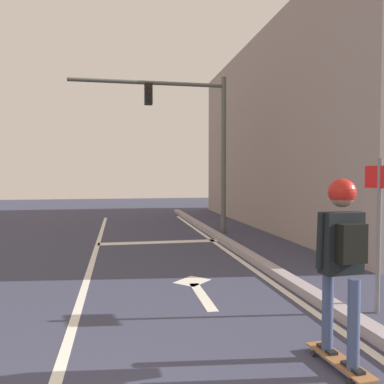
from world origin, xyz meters
TOP-DOWN VIEW (x-y plane):
  - lane_line_center at (-0.09, 6.00)m, footprint 0.12×20.00m
  - lane_line_curbside at (3.07, 6.00)m, footprint 0.12×20.00m
  - stop_bar at (1.56, 9.42)m, footprint 3.31×0.40m
  - lane_arrow_stem at (1.73, 4.52)m, footprint 0.16×1.40m
  - lane_arrow_head at (1.73, 5.37)m, footprint 0.71×0.71m
  - curb_strip at (3.32, 6.00)m, footprint 0.24×24.00m
  - skateboard at (2.55, 2.09)m, footprint 0.28×0.85m
  - skater at (2.55, 2.08)m, footprint 0.48×0.64m
  - traffic_signal_mast at (2.68, 10.92)m, footprint 4.89×0.34m
  - street_sign_post at (3.89, 3.37)m, footprint 0.15×0.44m

SIDE VIEW (x-z plane):
  - lane_line_center at x=-0.09m, z-range 0.00..0.01m
  - lane_line_curbside at x=3.07m, z-range 0.00..0.01m
  - stop_bar at x=1.56m, z-range 0.00..0.01m
  - lane_arrow_stem at x=1.73m, z-range 0.00..0.01m
  - lane_arrow_head at x=1.73m, z-range 0.00..0.01m
  - curb_strip at x=3.32m, z-range 0.00..0.14m
  - skateboard at x=2.55m, z-range 0.03..0.11m
  - skater at x=2.55m, z-range 0.33..2.07m
  - street_sign_post at x=3.89m, z-range 0.33..2.41m
  - traffic_signal_mast at x=2.68m, z-range 0.97..5.96m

